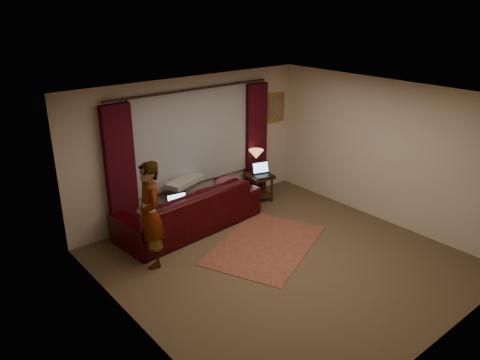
% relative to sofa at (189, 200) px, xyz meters
% --- Properties ---
extents(floor, '(5.00, 5.00, 0.01)m').
position_rel_sofa_xyz_m(floor, '(0.48, -1.93, -0.54)').
color(floor, brown).
rests_on(floor, ground).
extents(ceiling, '(5.00, 5.00, 0.02)m').
position_rel_sofa_xyz_m(ceiling, '(0.48, -1.93, 2.06)').
color(ceiling, silver).
rests_on(ceiling, ground).
extents(wall_back, '(5.00, 0.02, 2.60)m').
position_rel_sofa_xyz_m(wall_back, '(0.48, 0.57, 0.76)').
color(wall_back, '#C2B29A').
rests_on(wall_back, ground).
extents(wall_front, '(5.00, 0.02, 2.60)m').
position_rel_sofa_xyz_m(wall_front, '(0.48, -4.43, 0.76)').
color(wall_front, '#C2B29A').
rests_on(wall_front, ground).
extents(wall_left, '(0.02, 5.00, 2.60)m').
position_rel_sofa_xyz_m(wall_left, '(-2.02, -1.93, 0.76)').
color(wall_left, '#C2B29A').
rests_on(wall_left, ground).
extents(wall_right, '(0.02, 5.00, 2.60)m').
position_rel_sofa_xyz_m(wall_right, '(2.98, -1.93, 0.76)').
color(wall_right, '#C2B29A').
rests_on(wall_right, ground).
extents(sheer_curtain, '(2.50, 0.05, 1.80)m').
position_rel_sofa_xyz_m(sheer_curtain, '(0.48, 0.51, 0.96)').
color(sheer_curtain, '#93929A').
rests_on(sheer_curtain, wall_back).
extents(drape_left, '(0.50, 0.14, 2.30)m').
position_rel_sofa_xyz_m(drape_left, '(-1.02, 0.46, 0.64)').
color(drape_left, '#34060F').
rests_on(drape_left, floor).
extents(drape_right, '(0.50, 0.14, 2.30)m').
position_rel_sofa_xyz_m(drape_right, '(1.98, 0.46, 0.64)').
color(drape_right, '#34060F').
rests_on(drape_right, floor).
extents(curtain_rod, '(0.04, 0.04, 3.40)m').
position_rel_sofa_xyz_m(curtain_rod, '(0.48, 0.46, 1.84)').
color(curtain_rod, '#2F1E12').
rests_on(curtain_rod, wall_back).
extents(picture_frame, '(0.50, 0.04, 0.60)m').
position_rel_sofa_xyz_m(picture_frame, '(2.58, 0.54, 1.21)').
color(picture_frame, '#B78B2E').
rests_on(picture_frame, wall_back).
extents(sofa, '(2.75, 1.36, 1.08)m').
position_rel_sofa_xyz_m(sofa, '(0.00, 0.00, 0.00)').
color(sofa, black).
rests_on(sofa, floor).
extents(throw_blanket, '(0.85, 0.56, 0.09)m').
position_rel_sofa_xyz_m(throw_blanket, '(0.11, 0.27, 0.53)').
color(throw_blanket, gray).
rests_on(throw_blanket, sofa).
extents(clothing_pile, '(0.60, 0.49, 0.24)m').
position_rel_sofa_xyz_m(clothing_pile, '(0.85, -0.04, 0.12)').
color(clothing_pile, '#6A2B45').
rests_on(clothing_pile, sofa).
extents(laptop_sofa, '(0.43, 0.46, 0.27)m').
position_rel_sofa_xyz_m(laptop_sofa, '(-0.36, -0.28, 0.13)').
color(laptop_sofa, black).
rests_on(laptop_sofa, sofa).
extents(area_rug, '(2.55, 2.18, 0.01)m').
position_rel_sofa_xyz_m(area_rug, '(0.61, -1.36, -0.53)').
color(area_rug, brown).
rests_on(area_rug, floor).
extents(end_table, '(0.56, 0.56, 0.57)m').
position_rel_sofa_xyz_m(end_table, '(1.78, 0.12, -0.26)').
color(end_table, black).
rests_on(end_table, floor).
extents(tiffany_lamp, '(0.32, 0.32, 0.48)m').
position_rel_sofa_xyz_m(tiffany_lamp, '(1.80, 0.24, 0.27)').
color(tiffany_lamp, olive).
rests_on(tiffany_lamp, end_table).
extents(laptop_table, '(0.47, 0.49, 0.27)m').
position_rel_sofa_xyz_m(laptop_table, '(1.78, -0.01, 0.16)').
color(laptop_table, black).
rests_on(laptop_table, end_table).
extents(person, '(0.59, 0.59, 1.68)m').
position_rel_sofa_xyz_m(person, '(-1.13, -0.67, 0.30)').
color(person, gray).
rests_on(person, floor).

